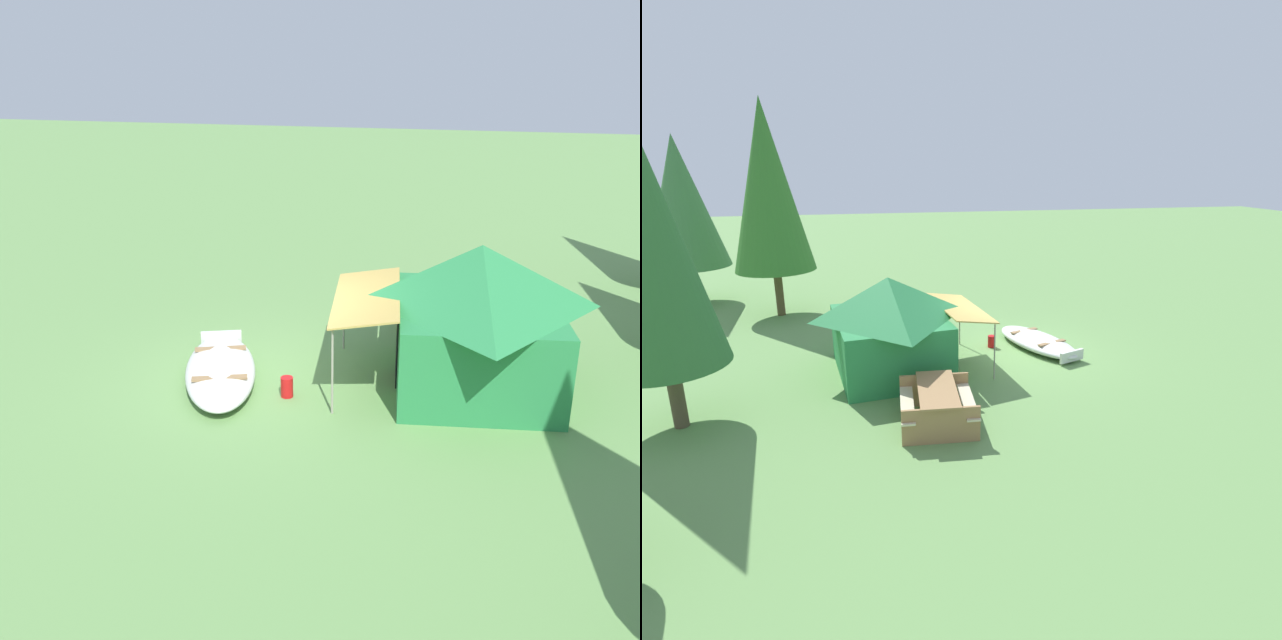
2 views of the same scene
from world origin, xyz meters
The scene contains 6 objects.
ground_plane centered at (0.00, 0.00, 0.00)m, with size 80.00×80.00×0.00m, color #638F4E.
beached_rowboat centered at (0.22, -0.83, 0.19)m, with size 3.21×2.11×0.37m.
canvas_cabin_tent centered at (-0.61, 3.28, 1.24)m, with size 3.59×4.02×2.38m.
picnic_table centered at (-3.44, 2.59, 0.47)m, with size 1.86×1.57×0.75m.
cooler_box centered at (-0.41, 2.34, 0.18)m, with size 0.56×0.34×0.36m, color #3773B9.
fuel_can centered at (0.54, 0.42, 0.17)m, with size 0.20×0.20×0.33m, color red.
Camera 1 is at (10.53, 3.30, 5.27)m, focal length 40.42 mm.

